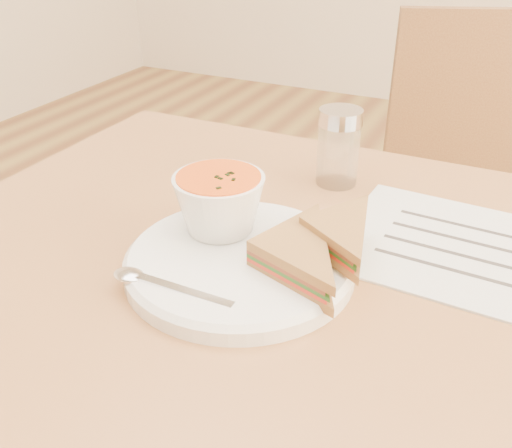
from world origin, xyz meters
The scene contains 8 objects.
chair_far centered at (0.14, 0.63, 0.46)m, with size 0.40×0.40×0.91m, color brown, non-canonical shape.
plate centered at (-0.09, -0.05, 0.76)m, with size 0.25×0.25×0.02m, color white, non-canonical shape.
soup_bowl centered at (-0.13, -0.01, 0.80)m, with size 0.10×0.10×0.07m, color white, non-canonical shape.
sandwich_half_a centered at (-0.07, -0.07, 0.78)m, with size 0.12×0.12×0.04m, color #AF703E, non-canonical shape.
sandwich_half_b centered at (-0.03, -0.01, 0.79)m, with size 0.10×0.10×0.03m, color #AF703E, non-canonical shape.
spoon centered at (-0.12, -0.14, 0.77)m, with size 0.17×0.03×0.01m, color silver, non-canonical shape.
paper_menu centered at (0.15, 0.10, 0.75)m, with size 0.31×0.23×0.00m, color white, non-canonical shape.
condiment_shaker centered at (-0.06, 0.21, 0.80)m, with size 0.06×0.06×0.11m, color silver, non-canonical shape.
Camera 1 is at (0.16, -0.51, 1.11)m, focal length 40.00 mm.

